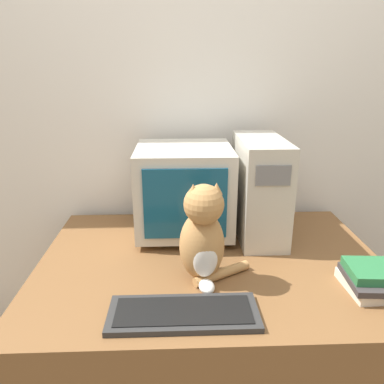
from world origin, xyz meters
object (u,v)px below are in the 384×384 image
(keyboard, at_px, (183,313))
(computer_tower, at_px, (259,188))
(cat, at_px, (203,237))
(crt_monitor, at_px, (184,190))
(pen, at_px, (152,300))
(book_stack, at_px, (370,279))

(keyboard, bearing_deg, computer_tower, 59.20)
(computer_tower, xyz_separation_m, cat, (-0.27, -0.36, -0.05))
(crt_monitor, height_order, keyboard, crt_monitor)
(crt_monitor, relative_size, computer_tower, 0.95)
(cat, distance_m, pen, 0.26)
(book_stack, bearing_deg, computer_tower, 122.00)
(keyboard, distance_m, book_stack, 0.63)
(computer_tower, height_order, keyboard, computer_tower)
(keyboard, height_order, book_stack, book_stack)
(crt_monitor, relative_size, cat, 1.13)
(crt_monitor, height_order, cat, crt_monitor)
(crt_monitor, bearing_deg, keyboard, -91.53)
(keyboard, xyz_separation_m, pen, (-0.10, 0.08, -0.01))
(crt_monitor, bearing_deg, cat, -81.89)
(crt_monitor, height_order, computer_tower, computer_tower)
(keyboard, relative_size, pen, 3.34)
(pen, bearing_deg, cat, 35.94)
(book_stack, bearing_deg, pen, -177.34)
(cat, height_order, pen, cat)
(book_stack, bearing_deg, cat, 170.75)
(crt_monitor, xyz_separation_m, cat, (0.06, -0.39, -0.04))
(crt_monitor, bearing_deg, book_stack, -38.44)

